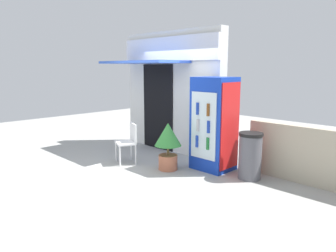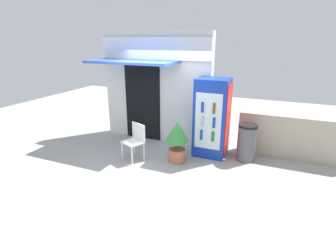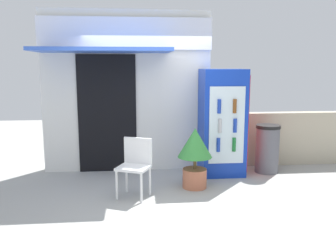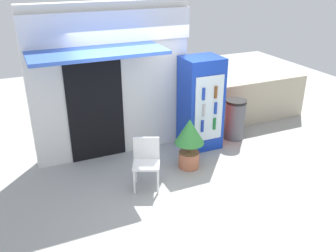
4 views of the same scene
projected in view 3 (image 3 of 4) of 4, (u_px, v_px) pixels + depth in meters
ground at (158, 194)px, 5.52m from camera, size 16.00×16.00×0.00m
storefront_building at (126, 88)px, 6.61m from camera, size 3.10×1.29×2.97m
drink_cooler at (222, 122)px, 6.43m from camera, size 0.79×0.73×1.91m
plastic_chair at (135, 162)px, 5.38m from camera, size 0.57×0.55×0.88m
potted_plant_near_shop at (195, 152)px, 5.73m from camera, size 0.55×0.55×0.98m
trash_bin at (267, 149)px, 6.60m from camera, size 0.45×0.45×0.89m
stone_boundary_wall at (307, 138)px, 7.21m from camera, size 2.59×0.24×1.05m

